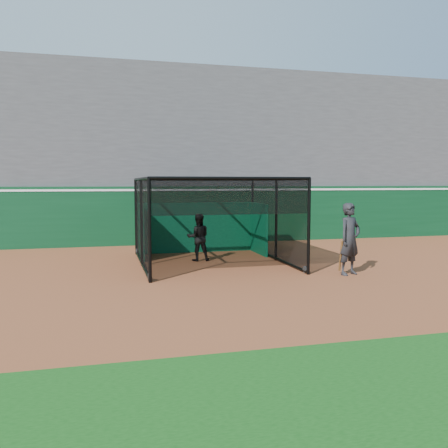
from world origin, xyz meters
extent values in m
plane|color=brown|center=(0.00, 0.00, 0.00)|extent=(120.00, 120.00, 0.00)
cube|color=#0A381B|center=(0.00, 8.50, 1.25)|extent=(50.00, 0.45, 2.50)
cube|color=white|center=(0.00, 8.50, 2.35)|extent=(50.00, 0.50, 0.08)
cube|color=#4C4C4F|center=(0.00, 12.38, 3.88)|extent=(50.00, 7.85, 7.75)
cube|color=#4C4C4F|center=(0.00, 15.80, 8.35)|extent=(50.00, 0.30, 1.20)
cube|color=#085332|center=(0.08, 5.77, 0.95)|extent=(4.44, 0.10, 1.90)
cylinder|color=black|center=(-2.20, 0.78, 0.11)|extent=(0.08, 0.22, 0.22)
cylinder|color=black|center=(2.36, 0.78, 0.11)|extent=(0.08, 0.22, 0.22)
cylinder|color=black|center=(-2.20, 5.69, 0.11)|extent=(0.08, 0.22, 0.22)
cylinder|color=black|center=(2.36, 5.69, 0.11)|extent=(0.08, 0.22, 0.22)
imported|color=black|center=(-0.25, 3.77, 0.80)|extent=(0.83, 0.67, 1.61)
imported|color=black|center=(3.50, 0.27, 1.04)|extent=(0.89, 0.74, 2.08)
cylinder|color=#593819|center=(3.25, 0.32, 0.55)|extent=(0.15, 0.35, 0.92)
camera|label=1|loc=(-3.37, -11.97, 2.66)|focal=38.00mm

